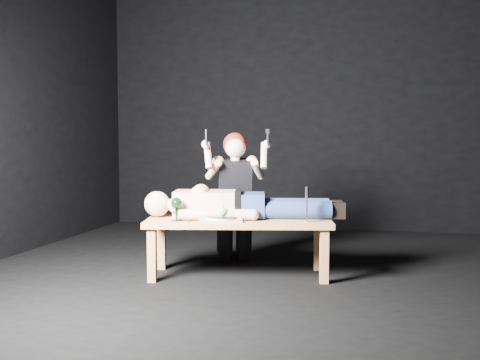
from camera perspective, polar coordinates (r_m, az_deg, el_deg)
The scene contains 13 objects.
ground at distance 4.49m, azimuth 3.77°, elevation -9.64°, with size 5.00×5.00×0.00m, color black.
back_wall at distance 6.86m, azimuth 7.24°, elevation 7.65°, with size 5.00×5.00×0.00m, color black.
table at distance 4.45m, azimuth -0.15°, elevation -6.80°, with size 1.43×0.53×0.45m, color #CD8249.
lying_man at distance 4.48m, azimuth 0.43°, elevation -2.14°, with size 1.40×0.43×0.26m, color #D3A28A, non-canonical shape.
kneeling_woman at distance 4.95m, azimuth -0.57°, elevation -1.56°, with size 0.62×0.69×1.16m, color black, non-canonical shape.
serving_tray at distance 4.28m, azimuth -1.97°, elevation -4.05°, with size 0.32×0.23×0.02m, color tan.
plate at distance 4.28m, azimuth -1.97°, elevation -3.81°, with size 0.22×0.22×0.02m, color white.
apple at distance 4.28m, azimuth -1.71°, elevation -3.23°, with size 0.07×0.07×0.07m, color #4E8D2B.
goblet at distance 4.32m, azimuth -6.41°, elevation -2.94°, with size 0.09×0.09×0.18m, color black, non-canonical shape.
fork_flat at distance 4.27m, azimuth -5.21°, elevation -4.17°, with size 0.01×0.15×0.01m, color #B2B2B7.
knife_flat at distance 4.24m, azimuth -0.08°, elevation -4.21°, with size 0.01×0.15×0.01m, color #B2B2B7.
spoon_flat at distance 4.34m, azimuth 0.15°, elevation -4.03°, with size 0.01×0.15×0.01m, color #B2B2B7.
carving_knife at distance 4.25m, azimuth 6.74°, elevation -2.46°, with size 0.03×0.04×0.27m, color #B2B2B7, non-canonical shape.
Camera 1 is at (0.70, -4.31, 1.06)m, focal length 42.36 mm.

